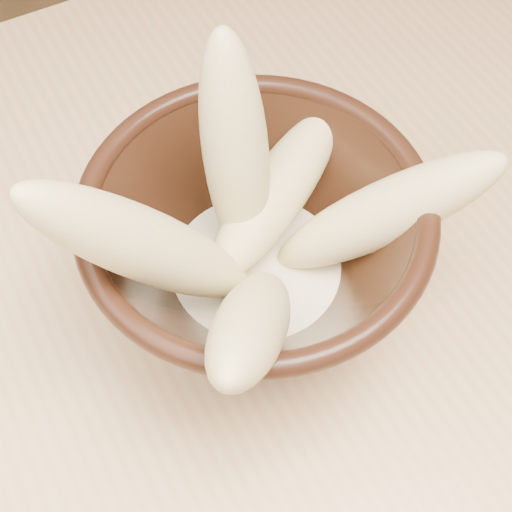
{
  "coord_description": "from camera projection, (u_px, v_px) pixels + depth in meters",
  "views": [
    {
      "loc": [
        -0.11,
        -0.2,
        1.21
      ],
      "look_at": [
        0.01,
        0.02,
        0.81
      ],
      "focal_mm": 50.0,
      "sensor_mm": 36.0,
      "label": 1
    }
  ],
  "objects": [
    {
      "name": "banana_right",
      "position": [
        383.0,
        214.0,
        0.44
      ],
      "size": [
        0.15,
        0.1,
        0.13
      ],
      "primitive_type": "ellipsoid",
      "rotation": [
        0.9,
        0.0,
        1.12
      ],
      "color": "tan",
      "rests_on": "bowl"
    },
    {
      "name": "milk_puddle",
      "position": [
        256.0,
        271.0,
        0.49
      ],
      "size": [
        0.12,
        0.12,
        0.02
      ],
      "primitive_type": "cylinder",
      "color": "beige",
      "rests_on": "bowl"
    },
    {
      "name": "table",
      "position": [
        254.0,
        369.0,
        0.58
      ],
      "size": [
        1.2,
        0.8,
        0.75
      ],
      "color": "tan",
      "rests_on": "ground"
    },
    {
      "name": "banana_upright",
      "position": [
        236.0,
        155.0,
        0.43
      ],
      "size": [
        0.06,
        0.09,
        0.17
      ],
      "primitive_type": "ellipsoid",
      "rotation": [
        0.24,
        0.0,
        2.95
      ],
      "color": "tan",
      "rests_on": "bowl"
    },
    {
      "name": "banana_front",
      "position": [
        252.0,
        323.0,
        0.39
      ],
      "size": [
        0.13,
        0.14,
        0.15
      ],
      "primitive_type": "ellipsoid",
      "rotation": [
        0.79,
        0.0,
        -0.67
      ],
      "color": "tan",
      "rests_on": "bowl"
    },
    {
      "name": "bowl",
      "position": [
        256.0,
        248.0,
        0.46
      ],
      "size": [
        0.22,
        0.22,
        0.12
      ],
      "rotation": [
        0.0,
        0.0,
        -0.07
      ],
      "color": "black",
      "rests_on": "table"
    },
    {
      "name": "banana_left",
      "position": [
        152.0,
        248.0,
        0.39
      ],
      "size": [
        0.15,
        0.05,
        0.18
      ],
      "primitive_type": "ellipsoid",
      "rotation": [
        0.6,
        0.0,
        -1.65
      ],
      "color": "tan",
      "rests_on": "bowl"
    },
    {
      "name": "banana_across",
      "position": [
        275.0,
        194.0,
        0.47
      ],
      "size": [
        0.16,
        0.11,
        0.07
      ],
      "primitive_type": "ellipsoid",
      "rotation": [
        1.37,
        0.0,
        2.06
      ],
      "color": "tan",
      "rests_on": "bowl"
    }
  ]
}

